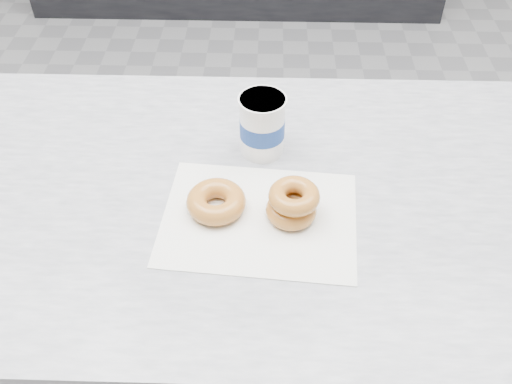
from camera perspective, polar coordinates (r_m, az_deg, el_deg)
ground at (r=2.13m, az=-4.57°, el=-5.83°), size 5.00×5.00×0.00m
counter at (r=1.42m, az=-7.75°, el=-12.83°), size 3.06×0.76×0.90m
wax_paper at (r=1.01m, az=0.32°, el=-2.65°), size 0.36×0.29×0.00m
donut_single at (r=1.01m, az=-4.01°, el=-0.96°), size 0.12×0.12×0.04m
donut_stack at (r=0.99m, az=3.68°, el=-1.11°), size 0.12×0.12×0.06m
coffee_cup at (r=1.10m, az=0.63°, el=6.75°), size 0.11×0.11×0.12m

